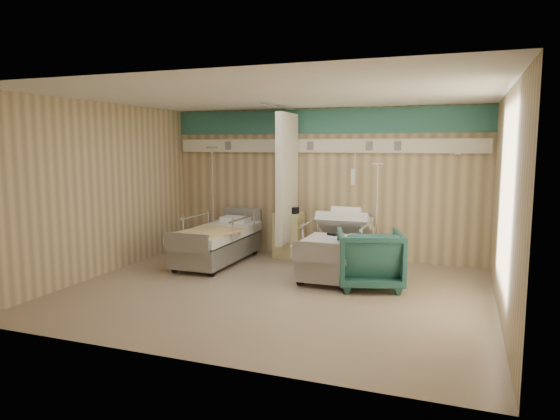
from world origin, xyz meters
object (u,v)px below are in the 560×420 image
(visitor_armchair, at_px, (370,259))
(iv_stand_left, at_px, (214,231))
(bed_left, at_px, (217,246))
(iv_stand_right, at_px, (376,244))
(bed_right, at_px, (337,255))
(bedside_cabinet, at_px, (289,235))

(visitor_armchair, xyz_separation_m, iv_stand_left, (-3.33, 1.37, -0.01))
(bed_left, relative_size, iv_stand_left, 1.03)
(iv_stand_right, bearing_deg, visitor_armchair, -84.10)
(bed_left, bearing_deg, iv_stand_right, 17.40)
(bed_left, bearing_deg, bed_right, 0.00)
(iv_stand_right, bearing_deg, iv_stand_left, -178.54)
(bed_right, relative_size, bed_left, 1.00)
(iv_stand_left, bearing_deg, bedside_cabinet, 5.04)
(iv_stand_right, relative_size, iv_stand_left, 0.86)
(visitor_armchair, bearing_deg, bed_right, -59.76)
(iv_stand_left, bearing_deg, bed_right, -15.93)
(bed_left, height_order, visitor_armchair, visitor_armchair)
(visitor_armchair, distance_m, iv_stand_right, 1.46)
(iv_stand_left, bearing_deg, iv_stand_right, 1.46)
(bedside_cabinet, distance_m, visitor_armchair, 2.35)
(bed_right, height_order, iv_stand_right, iv_stand_right)
(bed_right, distance_m, iv_stand_right, 0.98)
(bed_left, relative_size, bedside_cabinet, 2.54)
(bed_right, bearing_deg, bed_left, 180.00)
(bedside_cabinet, height_order, iv_stand_left, iv_stand_left)
(bed_right, distance_m, visitor_armchair, 0.90)
(bedside_cabinet, xyz_separation_m, iv_stand_left, (-1.53, -0.13, 0.00))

